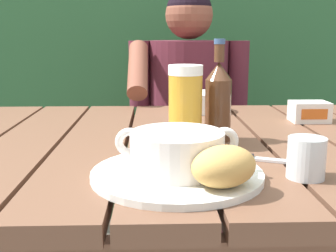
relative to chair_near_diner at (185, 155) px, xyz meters
name	(u,v)px	position (x,y,z in m)	size (l,w,h in m)	color
dining_table	(161,174)	(-0.13, -0.91, 0.22)	(1.41, 0.94, 0.77)	brown
hedge_backdrop	(163,65)	(-0.09, 0.63, 0.37)	(3.78, 0.79, 2.15)	#2A5832
chair_near_diner	(185,155)	(0.00, 0.00, 0.00)	(0.43, 0.45, 0.94)	brown
person_eating	(188,111)	(0.00, -0.20, 0.24)	(0.48, 0.47, 1.20)	#521E2A
serving_plate	(177,174)	(-0.10, -1.19, 0.31)	(0.30, 0.30, 0.01)	white
soup_bowl	(177,150)	(-0.10, -1.19, 0.35)	(0.21, 0.16, 0.08)	white
bread_roll	(224,166)	(-0.03, -1.27, 0.35)	(0.13, 0.12, 0.07)	tan
beer_glass	(185,106)	(-0.07, -0.98, 0.40)	(0.08, 0.08, 0.18)	gold
beer_bottle	(218,100)	(0.01, -0.93, 0.40)	(0.06, 0.06, 0.23)	#4F2E1B
water_glass_small	(306,158)	(0.12, -1.20, 0.34)	(0.07, 0.07, 0.07)	silver
butter_tub	(309,112)	(0.30, -0.72, 0.33)	(0.10, 0.08, 0.06)	white
table_knife	(252,158)	(0.05, -1.09, 0.31)	(0.14, 0.07, 0.01)	silver
diner_bowl	(198,102)	(0.00, -0.55, 0.34)	(0.16, 0.16, 0.06)	white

